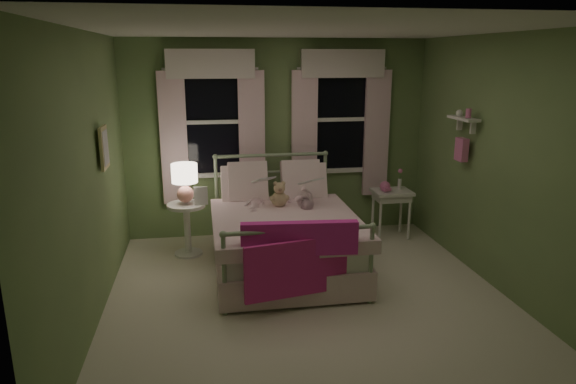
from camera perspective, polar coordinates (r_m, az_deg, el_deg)
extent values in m
plane|color=beige|center=(5.29, 2.30, -11.80)|extent=(4.20, 4.20, 0.00)
plane|color=white|center=(4.73, 2.64, 17.61)|extent=(4.20, 4.20, 0.00)
plane|color=#79975B|center=(6.88, -1.18, 5.89)|extent=(4.00, 0.00, 4.00)
plane|color=#79975B|center=(2.91, 11.10, -7.01)|extent=(4.00, 0.00, 4.00)
plane|color=#79975B|center=(4.85, -21.33, 1.07)|extent=(0.00, 4.20, 4.20)
plane|color=#79975B|center=(5.61, 22.91, 2.66)|extent=(0.00, 4.20, 4.20)
cube|color=white|center=(5.82, -0.52, -4.73)|extent=(1.44, 1.94, 0.26)
cube|color=white|center=(5.91, -0.52, -6.92)|extent=(1.54, 2.02, 0.30)
cube|color=white|center=(5.62, -0.29, -3.50)|extent=(1.58, 1.75, 0.14)
cylinder|color=#9EB793|center=(5.80, -7.30, -6.18)|extent=(0.04, 1.90, 0.04)
cylinder|color=#9EB793|center=(6.00, 6.03, -5.41)|extent=(0.04, 1.90, 0.04)
cylinder|color=#9EB793|center=(6.64, -7.92, -0.99)|extent=(0.04, 0.04, 1.15)
cylinder|color=#9EB793|center=(6.82, 4.09, -0.46)|extent=(0.04, 0.04, 1.15)
sphere|color=#9EB793|center=(6.51, -8.10, 3.89)|extent=(0.07, 0.07, 0.07)
sphere|color=#9EB793|center=(6.69, 4.18, 4.30)|extent=(0.07, 0.07, 0.07)
cylinder|color=#9EB793|center=(6.56, -1.88, 4.12)|extent=(1.42, 0.04, 0.04)
cylinder|color=#9EB793|center=(6.60, -1.86, 2.24)|extent=(1.38, 0.03, 0.03)
cylinder|color=#9EB793|center=(4.87, -7.08, -9.15)|extent=(0.04, 0.04, 0.80)
cylinder|color=#9EB793|center=(5.11, 9.19, -8.03)|extent=(0.04, 0.04, 0.80)
sphere|color=#9EB793|center=(4.72, -7.23, -4.71)|extent=(0.07, 0.07, 0.07)
sphere|color=#9EB793|center=(4.97, 9.38, -3.78)|extent=(0.07, 0.07, 0.07)
cylinder|color=#9EB793|center=(4.79, 1.29, -4.28)|extent=(1.42, 0.04, 0.04)
cube|color=white|center=(6.33, -4.93, 0.44)|extent=(0.55, 0.32, 0.57)
cube|color=white|center=(6.44, 1.83, 0.72)|extent=(0.55, 0.32, 0.57)
cube|color=white|center=(6.32, -4.49, 1.16)|extent=(0.48, 0.30, 0.51)
cube|color=white|center=(6.41, 1.40, 1.39)|extent=(0.48, 0.30, 0.51)
cube|color=#D32998|center=(4.82, 1.29, -5.18)|extent=(1.10, 0.20, 0.32)
cube|color=#D72A87|center=(4.86, 1.43, -8.45)|extent=(1.09, 0.25, 0.55)
imported|color=#F7D1DD|center=(6.07, -3.81, 1.02)|extent=(0.28, 0.21, 0.71)
imported|color=#F7D1DD|center=(6.15, 1.38, 1.39)|extent=(0.36, 0.28, 0.74)
imported|color=beige|center=(5.82, -3.57, 0.82)|extent=(0.23, 0.18, 0.26)
imported|color=beige|center=(5.91, 1.84, 0.64)|extent=(0.23, 0.19, 0.26)
sphere|color=tan|center=(6.01, -0.98, -0.81)|extent=(0.19, 0.19, 0.19)
sphere|color=tan|center=(5.95, -0.96, 0.44)|extent=(0.13, 0.13, 0.13)
sphere|color=tan|center=(5.93, -1.39, 0.93)|extent=(0.05, 0.05, 0.05)
sphere|color=tan|center=(5.94, -0.53, 0.97)|extent=(0.05, 0.05, 0.05)
sphere|color=tan|center=(5.96, -1.70, -0.74)|extent=(0.07, 0.07, 0.07)
sphere|color=tan|center=(5.98, -0.18, -0.67)|extent=(0.07, 0.07, 0.07)
sphere|color=#8C6B51|center=(5.90, -0.88, 0.26)|extent=(0.05, 0.05, 0.05)
cylinder|color=white|center=(6.30, -11.26, -1.48)|extent=(0.46, 0.46, 0.04)
cylinder|color=white|center=(6.40, -11.12, -4.14)|extent=(0.08, 0.08, 0.60)
cylinder|color=white|center=(6.50, -10.98, -6.69)|extent=(0.34, 0.34, 0.03)
sphere|color=tan|center=(6.27, -11.32, -0.25)|extent=(0.20, 0.20, 0.20)
cylinder|color=pink|center=(6.24, -11.38, 0.82)|extent=(0.03, 0.03, 0.12)
cylinder|color=#FFEAC6|center=(6.20, -11.44, 2.07)|extent=(0.31, 0.31, 0.23)
imported|color=beige|center=(6.22, -10.37, -1.39)|extent=(0.17, 0.23, 0.02)
cube|color=white|center=(6.93, 11.48, 0.01)|extent=(0.50, 0.40, 0.04)
cube|color=white|center=(6.95, 11.45, -0.55)|extent=(0.44, 0.34, 0.08)
cylinder|color=white|center=(6.82, 10.21, -2.98)|extent=(0.04, 0.04, 0.60)
cylinder|color=white|center=(6.96, 13.32, -2.78)|extent=(0.04, 0.04, 0.60)
cylinder|color=white|center=(7.09, 9.41, -2.26)|extent=(0.04, 0.04, 0.60)
cylinder|color=white|center=(7.23, 12.41, -2.08)|extent=(0.04, 0.04, 0.60)
sphere|color=pink|center=(6.88, 10.73, 0.61)|extent=(0.14, 0.14, 0.14)
cube|color=pink|center=(6.80, 10.99, 0.27)|extent=(0.11, 0.07, 0.04)
cylinder|color=white|center=(7.00, 12.29, 0.86)|extent=(0.05, 0.05, 0.14)
cylinder|color=#4C7F3F|center=(6.97, 12.34, 1.74)|extent=(0.01, 0.01, 0.12)
sphere|color=pink|center=(6.96, 12.37, 2.30)|extent=(0.06, 0.06, 0.06)
cube|color=black|center=(6.76, -8.38, 7.72)|extent=(0.76, 0.02, 1.35)
cube|color=white|center=(6.69, -8.61, 13.65)|extent=(0.84, 0.05, 0.06)
cube|color=white|center=(6.86, -8.16, 1.89)|extent=(0.84, 0.05, 0.06)
cube|color=white|center=(6.74, -11.80, 7.55)|extent=(0.06, 0.05, 1.40)
cube|color=white|center=(6.76, -4.96, 7.82)|extent=(0.06, 0.05, 1.40)
cube|color=white|center=(6.74, -8.38, 7.70)|extent=(0.76, 0.04, 0.05)
cube|color=white|center=(6.73, -12.58, 5.77)|extent=(0.34, 0.06, 1.70)
cube|color=white|center=(6.75, -4.03, 6.12)|extent=(0.34, 0.06, 1.70)
cube|color=white|center=(6.62, -8.60, 13.90)|extent=(1.10, 0.08, 0.36)
cylinder|color=white|center=(6.67, -8.59, 13.39)|extent=(1.20, 0.03, 0.03)
cube|color=black|center=(7.00, 5.80, 8.04)|extent=(0.76, 0.02, 1.35)
cube|color=white|center=(6.94, 5.99, 13.77)|extent=(0.84, 0.05, 0.06)
cube|color=white|center=(7.10, 5.69, 2.41)|extent=(0.84, 0.05, 0.06)
cube|color=white|center=(6.89, 2.60, 7.99)|extent=(0.06, 0.05, 1.40)
cube|color=white|center=(7.10, 8.99, 8.03)|extent=(0.06, 0.05, 1.40)
cube|color=white|center=(6.98, 5.84, 8.02)|extent=(0.76, 0.04, 0.05)
cube|color=white|center=(6.85, 1.83, 6.28)|extent=(0.34, 0.06, 1.70)
cube|color=white|center=(7.12, 9.80, 6.39)|extent=(0.34, 0.06, 1.70)
cube|color=white|center=(6.87, 6.15, 14.01)|extent=(1.10, 0.08, 0.36)
cylinder|color=white|center=(6.91, 6.04, 13.52)|extent=(1.20, 0.03, 0.03)
cube|color=white|center=(6.09, 18.92, 7.73)|extent=(0.15, 0.50, 0.03)
cube|color=white|center=(5.99, 19.86, 6.77)|extent=(0.06, 0.03, 0.14)
cube|color=white|center=(6.25, 18.53, 7.19)|extent=(0.06, 0.03, 0.14)
cylinder|color=pink|center=(5.99, 19.42, 8.27)|extent=(0.06, 0.06, 0.10)
sphere|color=white|center=(6.17, 18.52, 8.32)|extent=(0.08, 0.08, 0.08)
cube|color=pink|center=(6.14, 18.73, 4.50)|extent=(0.08, 0.18, 0.26)
cube|color=beige|center=(5.38, -19.77, 4.66)|extent=(0.03, 0.32, 0.42)
cube|color=silver|center=(5.38, -19.62, 4.67)|extent=(0.01, 0.25, 0.34)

